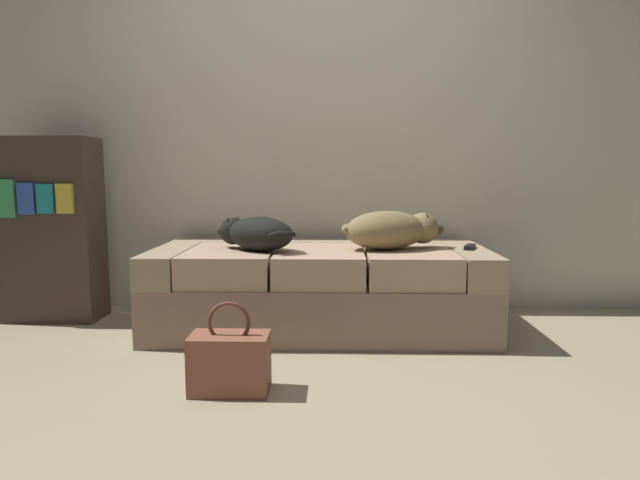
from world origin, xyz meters
name	(u,v)px	position (x,y,z in m)	size (l,w,h in m)	color
ground_plane	(313,408)	(0.00, 0.00, 0.00)	(10.00, 10.00, 0.00)	tan
back_wall	(322,93)	(0.00, 1.64, 1.40)	(6.40, 0.10, 2.80)	beige
couch	(320,289)	(0.00, 1.08, 0.23)	(1.87, 0.85, 0.47)	#917160
dog_dark	(255,233)	(-0.35, 0.96, 0.56)	(0.51, 0.41, 0.19)	black
dog_tan	(393,230)	(0.40, 1.03, 0.58)	(0.61, 0.40, 0.21)	olive
tv_remote	(470,247)	(0.84, 1.05, 0.48)	(0.04, 0.15, 0.02)	black
handbag	(230,362)	(-0.35, 0.16, 0.13)	(0.32, 0.18, 0.38)	brown
bookshelf	(51,229)	(-1.63, 1.25, 0.55)	(0.56, 0.30, 1.10)	#403328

